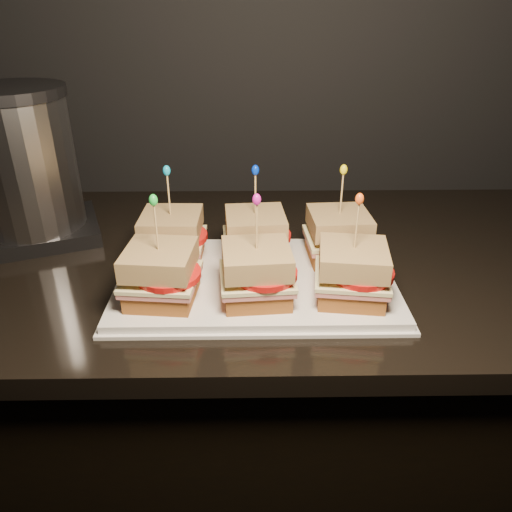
{
  "coord_description": "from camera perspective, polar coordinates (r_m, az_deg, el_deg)",
  "views": [
    {
      "loc": [
        -0.23,
        0.86,
        1.29
      ],
      "look_at": [
        -0.22,
        1.56,
        0.92
      ],
      "focal_mm": 35.0,
      "sensor_mm": 36.0,
      "label": 1
    }
  ],
  "objects": [
    {
      "name": "sandwich_4_pick",
      "position": [
        0.7,
        0.08,
        3.04
      ],
      "size": [
        0.0,
        0.0,
        0.09
      ],
      "primitive_type": "cylinder",
      "color": "tan",
      "rests_on": "sandwich_4_bread_top"
    },
    {
      "name": "sandwich_1_bread_top",
      "position": [
        0.83,
        -0.07,
        3.8
      ],
      "size": [
        0.1,
        0.1,
        0.03
      ],
      "primitive_type": "cube",
      "rotation": [
        0.0,
        0.0,
        0.07
      ],
      "color": "#63300C",
      "rests_on": "sandwich_1_tomato"
    },
    {
      "name": "sandwich_1_pick",
      "position": [
        0.82,
        -0.07,
        6.79
      ],
      "size": [
        0.0,
        0.0,
        0.09
      ],
      "primitive_type": "cylinder",
      "color": "tan",
      "rests_on": "sandwich_1_bread_top"
    },
    {
      "name": "platter_rim",
      "position": [
        0.81,
        0.0,
        -3.23
      ],
      "size": [
        0.45,
        0.28,
        0.01
      ],
      "primitive_type": "cube",
      "color": "white",
      "rests_on": "granite_slab"
    },
    {
      "name": "sandwich_2_tomato",
      "position": [
        0.85,
        10.24,
        2.35
      ],
      "size": [
        0.1,
        0.1,
        0.01
      ],
      "primitive_type": "cylinder",
      "color": "red",
      "rests_on": "sandwich_2_cheese"
    },
    {
      "name": "sandwich_0_pick",
      "position": [
        0.83,
        -9.92,
        6.63
      ],
      "size": [
        0.0,
        0.0,
        0.09
      ],
      "primitive_type": "cylinder",
      "color": "tan",
      "rests_on": "sandwich_0_bread_top"
    },
    {
      "name": "sandwich_0_frill",
      "position": [
        0.81,
        -10.18,
        9.6
      ],
      "size": [
        0.01,
        0.01,
        0.02
      ],
      "primitive_type": "ellipsoid",
      "color": "#0E99C7",
      "rests_on": "sandwich_0_pick"
    },
    {
      "name": "sandwich_2_frill",
      "position": [
        0.81,
        9.99,
        9.7
      ],
      "size": [
        0.01,
        0.01,
        0.02
      ],
      "primitive_type": "ellipsoid",
      "color": "yellow",
      "rests_on": "sandwich_2_pick"
    },
    {
      "name": "sandwich_0_cheese",
      "position": [
        0.86,
        -9.51,
        1.95
      ],
      "size": [
        0.11,
        0.11,
        0.01
      ],
      "primitive_type": "cube",
      "rotation": [
        0.0,
        0.0,
        -0.03
      ],
      "color": "beige",
      "rests_on": "sandwich_0_ham"
    },
    {
      "name": "sandwich_5_tomato",
      "position": [
        0.74,
        11.92,
        -1.87
      ],
      "size": [
        0.1,
        0.1,
        0.01
      ],
      "primitive_type": "cylinder",
      "color": "red",
      "rests_on": "sandwich_5_cheese"
    },
    {
      "name": "sandwich_4_ham",
      "position": [
        0.74,
        0.08,
        -2.75
      ],
      "size": [
        0.11,
        0.11,
        0.01
      ],
      "primitive_type": "cube",
      "rotation": [
        0.0,
        0.0,
        0.08
      ],
      "color": "#C36C69",
      "rests_on": "sandwich_4_bread_bot"
    },
    {
      "name": "sandwich_2_bread_bot",
      "position": [
        0.87,
        9.22,
        0.64
      ],
      "size": [
        0.1,
        0.1,
        0.03
      ],
      "primitive_type": "cube",
      "rotation": [
        0.0,
        0.0,
        0.06
      ],
      "color": "brown",
      "rests_on": "platter"
    },
    {
      "name": "sandwich_3_pick",
      "position": [
        0.71,
        -11.31,
        2.91
      ],
      "size": [
        0.0,
        0.0,
        0.09
      ],
      "primitive_type": "cylinder",
      "color": "tan",
      "rests_on": "sandwich_3_bread_top"
    },
    {
      "name": "sandwich_4_cheese",
      "position": [
        0.73,
        0.08,
        -2.28
      ],
      "size": [
        0.11,
        0.11,
        0.01
      ],
      "primitive_type": "cube",
      "rotation": [
        0.0,
        0.0,
        0.08
      ],
      "color": "beige",
      "rests_on": "sandwich_4_ham"
    },
    {
      "name": "sandwich_4_frill",
      "position": [
        0.68,
        0.08,
        6.48
      ],
      "size": [
        0.01,
        0.01,
        0.02
      ],
      "primitive_type": "ellipsoid",
      "color": "#D216A1",
      "rests_on": "sandwich_4_pick"
    },
    {
      "name": "platter",
      "position": [
        0.81,
        0.0,
        -2.87
      ],
      "size": [
        0.44,
        0.27,
        0.02
      ],
      "primitive_type": "cube",
      "color": "white",
      "rests_on": "granite_slab"
    },
    {
      "name": "granite_slab",
      "position": [
        0.98,
        18.35,
        -0.45
      ],
      "size": [
        2.34,
        0.67,
        0.04
      ],
      "primitive_type": "cube",
      "color": "black",
      "rests_on": "cabinet"
    },
    {
      "name": "appliance",
      "position": [
        1.02,
        -24.95,
        9.2
      ],
      "size": [
        0.22,
        0.18,
        0.28
      ],
      "primitive_type": null,
      "color": "silver",
      "rests_on": "granite_slab"
    },
    {
      "name": "sandwich_5_pick",
      "position": [
        0.72,
        11.41,
        3.06
      ],
      "size": [
        0.0,
        0.0,
        0.09
      ],
      "primitive_type": "cylinder",
      "color": "tan",
      "rests_on": "sandwich_5_bread_top"
    },
    {
      "name": "sandwich_0_ham",
      "position": [
        0.86,
        -9.48,
        1.53
      ],
      "size": [
        0.11,
        0.1,
        0.01
      ],
      "primitive_type": "cube",
      "rotation": [
        0.0,
        0.0,
        -0.03
      ],
      "color": "#C36C69",
      "rests_on": "sandwich_0_bread_bot"
    },
    {
      "name": "sandwich_3_cheese",
      "position": [
        0.75,
        -10.78,
        -2.33
      ],
      "size": [
        0.12,
        0.11,
        0.01
      ],
      "primitive_type": "cube",
      "rotation": [
        0.0,
        0.0,
        -0.1
      ],
      "color": "beige",
      "rests_on": "sandwich_3_ham"
    },
    {
      "name": "sandwich_5_frill",
      "position": [
        0.7,
        11.75,
        6.41
      ],
      "size": [
        0.01,
        0.01,
        0.02
      ],
      "primitive_type": "ellipsoid",
      "color": "#FB5918",
      "rests_on": "sandwich_5_pick"
    },
    {
      "name": "sandwich_2_cheese",
      "position": [
        0.86,
        9.34,
        2.07
      ],
      "size": [
        0.11,
        0.11,
        0.01
      ],
      "primitive_type": "cube",
      "rotation": [
        0.0,
        0.0,
        0.06
      ],
      "color": "beige",
      "rests_on": "sandwich_2_ham"
    },
    {
      "name": "appliance_body",
      "position": [
        1.02,
        -25.0,
        9.44
      ],
      "size": [
        0.18,
        0.18,
        0.24
      ],
      "primitive_type": "cylinder",
      "color": "silver",
      "rests_on": "appliance_base"
    },
    {
      "name": "sandwich_1_cheese",
      "position": [
        0.85,
        -0.07,
        2.04
      ],
      "size": [
        0.11,
        0.11,
        0.01
      ],
      "primitive_type": "cube",
      "rotation": [
        0.0,
        0.0,
        0.07
      ],
      "color": "beige",
      "rests_on": "sandwich_1_ham"
    },
    {
      "name": "sandwich_3_bread_top",
      "position": [
        0.73,
        -10.98,
        -0.39
      ],
      "size": [
        0.11,
        0.11,
        0.03
      ],
      "primitive_type": "cube",
      "rotation": [
        0.0,
        0.0,
        -0.1
      ],
      "color": "#63300C",
      "rests_on": "sandwich_3_tomato"
    },
    {
      "name": "appliance_base",
      "position": [
        1.06,
        -23.57,
        2.67
      ],
      "size": [
        0.27,
        0.25,
        0.03
      ],
      "primitive_type": "cube",
      "rotation": [
        0.0,
        0.0,
        0.36
      ],
      "color": "#262628",
      "rests_on": "granite_slab"
    },
    {
      "name": "sandwich_3_ham",
      "position": [
        0.75,
        -10.74,
        -2.79
      ],
      "size": [
        0.11,
        0.11,
        0.01
      ],
      "primitive_type": "cube",
      "rotation": [
        0.0,
        0.0,
        -0.1
      ],
      "color": "#C36C69",
      "rests_on": "sandwich_3_bread_bot"
    },
    {
      "name": "sandwich_5_cheese",
      "position": [
        0.75,
        10.88,
        -2.16
      ],
      "size": [
        0.12,
        0.12,
        0.01
      ],
      "primitive_type": "cube",
      "rotation": [
        0.0,
        0.0,
        -0.13
      ],
      "color": "beige",
      "rests_on": "sandwich_5_ham"
    },
    {
      "name": "sandwich_2_ham",
      "position": [
        0.86,
        9.3,
        1.66
      ],
      "size": [
        0.11,
        0.11,
        0.01
      ],
      "primitive_type": "cube",
      "rotation": [
        0.0,
        0.0,
        0.06
      ],
      "color": "#C36C69",
      "rests_on": "sandwich_2_bread_bot"
    },
    {
      "name": "sandwich_3_tomato",
      "position": [
        0.73,
        -9.98,
        -2.06
      ],
      "size": [
        0.1,
        0.1,
        0.01
      ],
      "primitive_type": "cylinder",
      "color": "red",
      "rests_on": "sandwich_3_cheese"
    },
    {
      "name": "sandwich_4_bread_bot",
      "position": [
        0.75,
        0.08,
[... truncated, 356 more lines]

